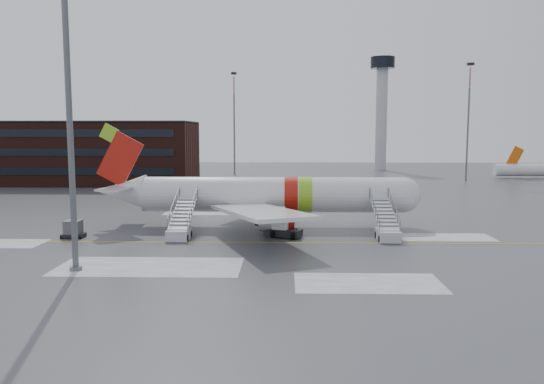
{
  "coord_description": "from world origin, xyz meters",
  "views": [
    {
      "loc": [
        4.37,
        -49.23,
        10.23
      ],
      "look_at": [
        2.93,
        5.59,
        4.0
      ],
      "focal_mm": 35.0,
      "sensor_mm": 36.0,
      "label": 1
    }
  ],
  "objects_px": {
    "pushback_tug": "(284,230)",
    "airliner": "(264,195)",
    "uld_container": "(73,230)",
    "airstair_fwd": "(386,228)",
    "light_mast_near": "(68,85)",
    "airstair_aft": "(181,227)"
  },
  "relations": [
    {
      "from": "uld_container",
      "to": "pushback_tug",
      "type": "bearing_deg",
      "value": 1.83
    },
    {
      "from": "airstair_fwd",
      "to": "uld_container",
      "type": "relative_size",
      "value": 3.69
    },
    {
      "from": "uld_container",
      "to": "light_mast_near",
      "type": "height_order",
      "value": "light_mast_near"
    },
    {
      "from": "pushback_tug",
      "to": "light_mast_near",
      "type": "height_order",
      "value": "light_mast_near"
    },
    {
      "from": "airstair_aft",
      "to": "uld_container",
      "type": "bearing_deg",
      "value": -179.44
    },
    {
      "from": "airstair_fwd",
      "to": "pushback_tug",
      "type": "distance_m",
      "value": 9.8
    },
    {
      "from": "airliner",
      "to": "airstair_aft",
      "type": "distance_m",
      "value": 10.44
    },
    {
      "from": "airstair_fwd",
      "to": "airstair_aft",
      "type": "distance_m",
      "value": 19.84
    },
    {
      "from": "pushback_tug",
      "to": "light_mast_near",
      "type": "distance_m",
      "value": 23.8
    },
    {
      "from": "airstair_aft",
      "to": "pushback_tug",
      "type": "relative_size",
      "value": 2.35
    },
    {
      "from": "airliner",
      "to": "light_mast_near",
      "type": "bearing_deg",
      "value": -125.14
    },
    {
      "from": "uld_container",
      "to": "airstair_aft",
      "type": "bearing_deg",
      "value": 0.56
    },
    {
      "from": "airstair_fwd",
      "to": "airstair_aft",
      "type": "relative_size",
      "value": 1.0
    },
    {
      "from": "pushback_tug",
      "to": "uld_container",
      "type": "xyz_separation_m",
      "value": [
        -20.54,
        -0.66,
        0.06
      ]
    },
    {
      "from": "pushback_tug",
      "to": "light_mast_near",
      "type": "relative_size",
      "value": 0.12
    },
    {
      "from": "airstair_fwd",
      "to": "pushback_tug",
      "type": "bearing_deg",
      "value": 176.76
    },
    {
      "from": "airstair_aft",
      "to": "uld_container",
      "type": "relative_size",
      "value": 3.69
    },
    {
      "from": "uld_container",
      "to": "airliner",
      "type": "bearing_deg",
      "value": 19.97
    },
    {
      "from": "pushback_tug",
      "to": "airliner",
      "type": "bearing_deg",
      "value": 110.78
    },
    {
      "from": "airliner",
      "to": "pushback_tug",
      "type": "distance_m",
      "value": 6.94
    },
    {
      "from": "airstair_fwd",
      "to": "uld_container",
      "type": "distance_m",
      "value": 30.32
    },
    {
      "from": "airliner",
      "to": "airstair_fwd",
      "type": "xyz_separation_m",
      "value": [
        12.05,
        -6.54,
        -2.35
      ]
    }
  ]
}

